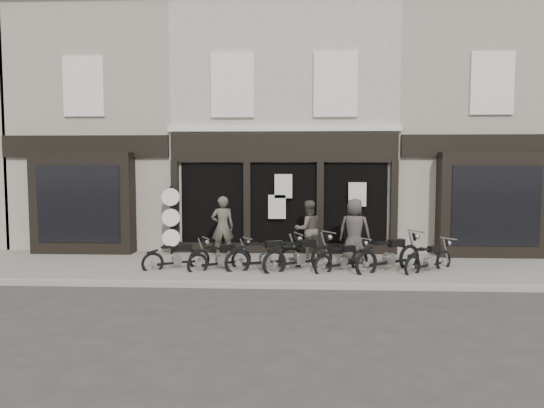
{
  "coord_description": "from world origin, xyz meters",
  "views": [
    {
      "loc": [
        0.52,
        -13.73,
        3.04
      ],
      "look_at": [
        -0.29,
        1.6,
        1.79
      ],
      "focal_mm": 35.0,
      "sensor_mm": 36.0,
      "label": 1
    }
  ],
  "objects_px": {
    "advert_sign_post": "(171,223)",
    "man_left": "(223,227)",
    "motorcycle_3": "(300,258)",
    "man_centre": "(308,229)",
    "motorcycle_2": "(265,258)",
    "motorcycle_5": "(389,258)",
    "motorcycle_1": "(221,260)",
    "motorcycle_6": "(429,261)",
    "motorcycle_0": "(177,259)",
    "motorcycle_4": "(342,261)",
    "man_right": "(355,230)"
  },
  "relations": [
    {
      "from": "motorcycle_1",
      "to": "man_centre",
      "type": "distance_m",
      "value": 3.01
    },
    {
      "from": "motorcycle_0",
      "to": "man_right",
      "type": "xyz_separation_m",
      "value": [
        4.92,
        1.08,
        0.68
      ]
    },
    {
      "from": "motorcycle_2",
      "to": "motorcycle_5",
      "type": "relative_size",
      "value": 1.03
    },
    {
      "from": "motorcycle_0",
      "to": "advert_sign_post",
      "type": "distance_m",
      "value": 2.28
    },
    {
      "from": "motorcycle_3",
      "to": "advert_sign_post",
      "type": "height_order",
      "value": "advert_sign_post"
    },
    {
      "from": "man_right",
      "to": "motorcycle_5",
      "type": "bearing_deg",
      "value": 142.36
    },
    {
      "from": "motorcycle_4",
      "to": "motorcycle_5",
      "type": "relative_size",
      "value": 0.8
    },
    {
      "from": "motorcycle_1",
      "to": "advert_sign_post",
      "type": "relative_size",
      "value": 0.74
    },
    {
      "from": "motorcycle_6",
      "to": "motorcycle_2",
      "type": "bearing_deg",
      "value": 140.13
    },
    {
      "from": "motorcycle_6",
      "to": "motorcycle_0",
      "type": "bearing_deg",
      "value": 139.67
    },
    {
      "from": "motorcycle_5",
      "to": "motorcycle_4",
      "type": "bearing_deg",
      "value": 146.56
    },
    {
      "from": "motorcycle_1",
      "to": "advert_sign_post",
      "type": "height_order",
      "value": "advert_sign_post"
    },
    {
      "from": "motorcycle_2",
      "to": "advert_sign_post",
      "type": "height_order",
      "value": "advert_sign_post"
    },
    {
      "from": "motorcycle_0",
      "to": "advert_sign_post",
      "type": "height_order",
      "value": "advert_sign_post"
    },
    {
      "from": "motorcycle_0",
      "to": "man_left",
      "type": "height_order",
      "value": "man_left"
    },
    {
      "from": "motorcycle_3",
      "to": "motorcycle_4",
      "type": "relative_size",
      "value": 1.22
    },
    {
      "from": "motorcycle_0",
      "to": "motorcycle_3",
      "type": "xyz_separation_m",
      "value": [
        3.34,
        -0.01,
        0.07
      ]
    },
    {
      "from": "man_left",
      "to": "man_right",
      "type": "height_order",
      "value": "man_left"
    },
    {
      "from": "motorcycle_1",
      "to": "man_left",
      "type": "xyz_separation_m",
      "value": [
        -0.19,
        1.67,
        0.69
      ]
    },
    {
      "from": "man_centre",
      "to": "motorcycle_1",
      "type": "bearing_deg",
      "value": 17.59
    },
    {
      "from": "motorcycle_0",
      "to": "man_centre",
      "type": "distance_m",
      "value": 4.02
    },
    {
      "from": "man_left",
      "to": "man_right",
      "type": "bearing_deg",
      "value": 161.26
    },
    {
      "from": "motorcycle_2",
      "to": "motorcycle_3",
      "type": "height_order",
      "value": "motorcycle_3"
    },
    {
      "from": "motorcycle_1",
      "to": "man_right",
      "type": "relative_size",
      "value": 0.91
    },
    {
      "from": "man_centre",
      "to": "advert_sign_post",
      "type": "xyz_separation_m",
      "value": [
        -4.25,
        0.37,
        0.11
      ]
    },
    {
      "from": "motorcycle_2",
      "to": "man_left",
      "type": "xyz_separation_m",
      "value": [
        -1.41,
        1.68,
        0.63
      ]
    },
    {
      "from": "motorcycle_1",
      "to": "motorcycle_2",
      "type": "bearing_deg",
      "value": -33.85
    },
    {
      "from": "motorcycle_0",
      "to": "motorcycle_5",
      "type": "relative_size",
      "value": 0.86
    },
    {
      "from": "motorcycle_3",
      "to": "motorcycle_2",
      "type": "bearing_deg",
      "value": 147.14
    },
    {
      "from": "motorcycle_6",
      "to": "man_right",
      "type": "distance_m",
      "value": 2.27
    },
    {
      "from": "motorcycle_3",
      "to": "man_centre",
      "type": "relative_size",
      "value": 1.14
    },
    {
      "from": "man_right",
      "to": "man_left",
      "type": "bearing_deg",
      "value": 6.59
    },
    {
      "from": "motorcycle_3",
      "to": "man_centre",
      "type": "xyz_separation_m",
      "value": [
        0.25,
        1.7,
        0.56
      ]
    },
    {
      "from": "motorcycle_3",
      "to": "advert_sign_post",
      "type": "relative_size",
      "value": 0.88
    },
    {
      "from": "motorcycle_4",
      "to": "man_centre",
      "type": "bearing_deg",
      "value": 79.96
    },
    {
      "from": "motorcycle_3",
      "to": "advert_sign_post",
      "type": "distance_m",
      "value": 4.55
    },
    {
      "from": "motorcycle_0",
      "to": "motorcycle_3",
      "type": "height_order",
      "value": "motorcycle_3"
    },
    {
      "from": "motorcycle_5",
      "to": "man_right",
      "type": "bearing_deg",
      "value": 91.73
    },
    {
      "from": "man_left",
      "to": "motorcycle_5",
      "type": "bearing_deg",
      "value": 150.44
    },
    {
      "from": "motorcycle_1",
      "to": "motorcycle_5",
      "type": "relative_size",
      "value": 0.83
    },
    {
      "from": "motorcycle_2",
      "to": "man_right",
      "type": "relative_size",
      "value": 1.13
    },
    {
      "from": "motorcycle_2",
      "to": "motorcycle_3",
      "type": "distance_m",
      "value": 0.92
    },
    {
      "from": "advert_sign_post",
      "to": "man_left",
      "type": "bearing_deg",
      "value": -31.54
    },
    {
      "from": "man_left",
      "to": "motorcycle_4",
      "type": "bearing_deg",
      "value": 143.65
    },
    {
      "from": "motorcycle_2",
      "to": "motorcycle_0",
      "type": "bearing_deg",
      "value": 156.8
    },
    {
      "from": "man_centre",
      "to": "advert_sign_post",
      "type": "bearing_deg",
      "value": -23.15
    },
    {
      "from": "motorcycle_5",
      "to": "man_centre",
      "type": "bearing_deg",
      "value": 106.25
    },
    {
      "from": "motorcycle_2",
      "to": "advert_sign_post",
      "type": "relative_size",
      "value": 0.92
    },
    {
      "from": "motorcycle_0",
      "to": "motorcycle_6",
      "type": "relative_size",
      "value": 1.08
    },
    {
      "from": "motorcycle_2",
      "to": "motorcycle_3",
      "type": "bearing_deg",
      "value": -20.39
    }
  ]
}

